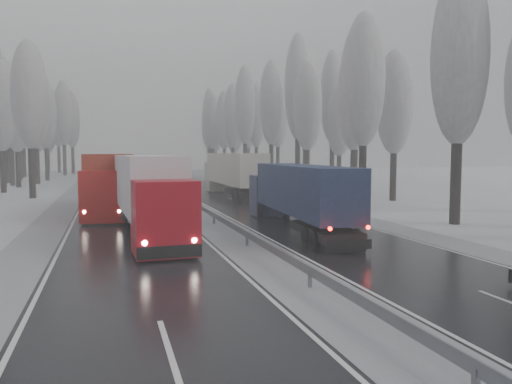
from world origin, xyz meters
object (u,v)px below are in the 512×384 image
truck_cream_box (232,171)px  truck_red_white (146,189)px  box_truck_distant (175,170)px  truck_red_red (111,178)px  truck_blue_box (297,192)px

truck_cream_box → truck_red_white: size_ratio=1.03×
truck_cream_box → box_truck_distant: 42.09m
box_truck_distant → truck_red_red: 53.97m
truck_cream_box → truck_red_red: (-12.39, -10.61, -0.03)m
truck_red_white → truck_red_red: size_ratio=0.98×
truck_cream_box → box_truck_distant: truck_cream_box is taller
truck_blue_box → truck_red_red: (-10.46, 13.17, 0.37)m
truck_blue_box → truck_red_red: size_ratio=0.86×
truck_red_white → truck_cream_box: bearing=62.4°
truck_blue_box → truck_red_red: bearing=132.2°
truck_blue_box → truck_cream_box: (1.92, 23.78, 0.40)m
truck_blue_box → truck_red_red: truck_red_red is taller
box_truck_distant → truck_cream_box: bearing=-83.2°
truck_blue_box → truck_red_white: (-8.65, 1.29, 0.32)m
truck_red_red → truck_blue_box: bearing=-46.7°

